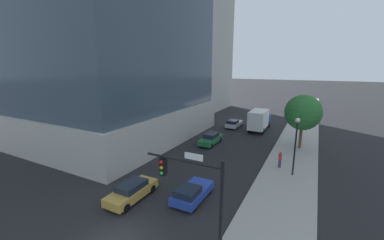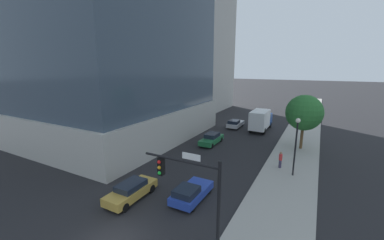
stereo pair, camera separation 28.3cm
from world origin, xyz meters
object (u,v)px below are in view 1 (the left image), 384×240
Objects in this scene: car_blue at (192,192)px; box_truck at (259,119)px; car_silver at (234,123)px; car_green at (211,139)px; traffic_light_pole at (194,185)px; pedestrian_red_shirt at (280,159)px; street_tree at (303,113)px; construction_building at (199,37)px; car_gold at (132,191)px; street_lamp at (296,138)px.

box_truck reaches higher than car_blue.
car_silver is 0.63× the size of box_truck.
car_silver is at bearing 90.00° from car_green.
traffic_light_pole is 3.32× the size of pedestrian_red_shirt.
car_green is 2.77× the size of pedestrian_red_shirt.
street_tree is at bearing 17.13° from car_green.
pedestrian_red_shirt is (23.91, -29.67, -16.41)m from construction_building.
car_green is at bearing -60.69° from construction_building.
traffic_light_pole reaches higher than car_gold.
street_lamp reaches higher than car_silver.
street_tree reaches higher than box_truck.
car_blue is at bearing -90.00° from box_truck.
car_green is at bearing -162.87° from street_tree.
car_green is (14.28, -25.44, -16.70)m from construction_building.
traffic_light_pole is (21.07, -43.81, -13.37)m from construction_building.
street_tree is 18.99m from car_blue.
car_blue is at bearing -111.31° from street_tree.
car_green reaches higher than car_gold.
box_truck is (4.30, 0.13, 1.17)m from car_silver.
construction_building is 9.28× the size of car_blue.
pedestrian_red_shirt is (9.63, 11.74, 0.29)m from car_gold.
car_green is (-6.79, 18.37, -3.33)m from traffic_light_pole.
car_gold is 4.79m from car_blue.
car_silver is (-11.01, 15.69, -3.15)m from street_lamp.
traffic_light_pole is at bearing -64.32° from construction_building.
pedestrian_red_shirt is (5.33, -14.56, -0.86)m from box_truck.
car_green is 10.21m from car_silver.
pedestrian_red_shirt is (-1.38, 1.26, -2.84)m from street_lamp.
street_lamp is 1.23× the size of car_gold.
pedestrian_red_shirt is at bearing -51.13° from construction_building.
pedestrian_red_shirt is at bearing 78.63° from traffic_light_pole.
car_blue is (18.59, -39.31, -16.77)m from construction_building.
car_silver is at bearing 90.00° from car_gold.
construction_building is 26.75m from car_silver.
car_gold is at bearing -99.29° from box_truck.
street_lamp reaches higher than box_truck.
street_lamp is at bearing -26.48° from car_green.
street_lamp is 3.27× the size of pedestrian_red_shirt.
street_lamp is (4.23, 12.88, -0.20)m from traffic_light_pole.
traffic_light_pole is at bearing -69.71° from car_green.
car_gold is 26.68m from box_truck.
car_silver is 17.35m from pedestrian_red_shirt.
traffic_light_pole is at bearing -101.04° from street_tree.
traffic_light_pole is 1.20× the size of car_green.
construction_building is at bearing 115.68° from traffic_light_pole.
construction_building is 46.60m from car_blue.
car_gold is 26.17m from car_silver.
pedestrian_red_shirt is at bearing 137.58° from street_lamp.
box_truck is at bearing 112.98° from street_lamp.
car_green is 10.52m from pedestrian_red_shirt.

